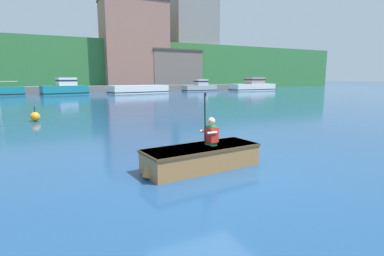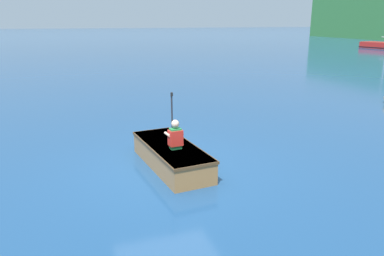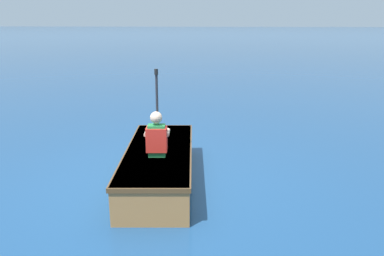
% 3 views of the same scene
% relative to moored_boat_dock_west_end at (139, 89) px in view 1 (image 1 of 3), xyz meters
% --- Properties ---
extents(ground_plane, '(300.00, 300.00, 0.00)m').
position_rel_moored_boat_dock_west_end_xyz_m(ground_plane, '(-8.07, -33.39, -0.48)').
color(ground_plane, navy).
extents(shoreline_ridge, '(120.00, 20.00, 8.52)m').
position_rel_moored_boat_dock_west_end_xyz_m(shoreline_ridge, '(-8.07, 23.87, 3.78)').
color(shoreline_ridge, '#387A3D').
rests_on(shoreline_ridge, ground).
extents(waterfront_office_block_center, '(11.43, 7.28, 15.46)m').
position_rel_moored_boat_dock_west_end_xyz_m(waterfront_office_block_center, '(3.87, 15.23, 7.26)').
color(waterfront_office_block_center, '#9E6B5B').
rests_on(waterfront_office_block_center, ground).
extents(waterfront_apartment_right, '(9.88, 9.18, 7.17)m').
position_rel_moored_boat_dock_west_end_xyz_m(waterfront_apartment_right, '(11.12, 16.10, 3.12)').
color(waterfront_apartment_right, '#75665B').
rests_on(waterfront_apartment_right, ground).
extents(waterfront_tower_far, '(9.35, 7.91, 17.99)m').
position_rel_moored_boat_dock_west_end_xyz_m(waterfront_tower_far, '(16.91, 18.44, 8.53)').
color(waterfront_tower_far, gray).
rests_on(waterfront_tower_far, ground).
extents(marina_dock, '(57.95, 2.40, 0.90)m').
position_rel_moored_boat_dock_west_end_xyz_m(marina_dock, '(-8.07, 4.42, -0.03)').
color(marina_dock, slate).
rests_on(marina_dock, ground).
extents(moored_boat_dock_west_end, '(8.10, 4.05, 1.02)m').
position_rel_moored_boat_dock_west_end_xyz_m(moored_boat_dock_west_end, '(0.00, 0.00, 0.00)').
color(moored_boat_dock_west_end, white).
rests_on(moored_boat_dock_west_end, ground).
extents(moored_boat_dock_west_inner, '(7.92, 3.05, 2.09)m').
position_rel_moored_boat_dock_west_end_xyz_m(moored_boat_dock_west_inner, '(18.81, -0.03, 0.27)').
color(moored_boat_dock_west_inner, white).
rests_on(moored_boat_dock_west_inner, ground).
extents(moored_boat_dock_east_inner, '(4.89, 2.05, 6.81)m').
position_rel_moored_boat_dock_west_end_xyz_m(moored_boat_dock_east_inner, '(-15.74, 0.79, 0.02)').
color(moored_boat_dock_east_inner, '#197A84').
rests_on(moored_boat_dock_east_inner, ground).
extents(moored_boat_dock_east_end, '(5.54, 2.95, 2.04)m').
position_rel_moored_boat_dock_west_end_xyz_m(moored_boat_dock_east_end, '(-9.01, 0.37, 0.29)').
color(moored_boat_dock_east_end, '#197A84').
rests_on(moored_boat_dock_east_end, ground).
extents(moored_boat_outer_slip_west, '(5.65, 2.34, 1.79)m').
position_rel_moored_boat_dock_west_end_xyz_m(moored_boat_outer_slip_west, '(10.00, 1.42, 0.15)').
color(moored_boat_outer_slip_west, '#9EA3A8').
rests_on(moored_boat_outer_slip_west, ground).
extents(rowboat_foreground, '(2.86, 1.25, 0.51)m').
position_rel_moored_boat_dock_west_end_xyz_m(rowboat_foreground, '(-8.28, -33.31, -0.19)').
color(rowboat_foreground, '#A3703D').
rests_on(rowboat_foreground, ground).
extents(person_paddler, '(0.36, 0.38, 1.21)m').
position_rel_moored_boat_dock_west_end_xyz_m(person_paddler, '(-7.98, -33.28, 0.33)').
color(person_paddler, '#267F3F').
rests_on(person_paddler, rowboat_foreground).
extents(channel_buoy, '(0.44, 0.44, 0.72)m').
position_rel_moored_boat_dock_west_end_xyz_m(channel_buoy, '(-11.83, -23.18, -0.26)').
color(channel_buoy, orange).
rests_on(channel_buoy, ground).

